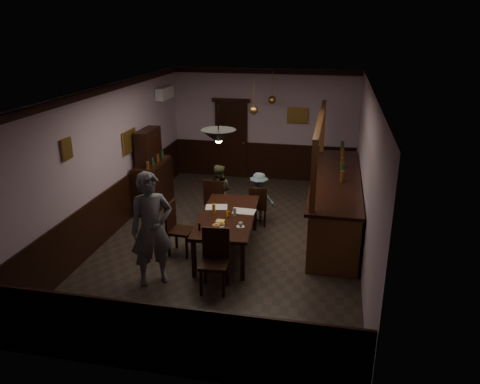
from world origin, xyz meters
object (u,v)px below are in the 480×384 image
(person_standing, at_px, (152,229))
(person_seated_right, at_px, (259,197))
(pendant_brass_mid, at_px, (254,110))
(sideboard, at_px, (152,177))
(dining_table, at_px, (227,218))
(pendant_brass_far, at_px, (272,100))
(bar_counter, at_px, (335,201))
(chair_side, at_px, (177,226))
(pendant_iron, at_px, (219,137))
(coffee_cup, at_px, (241,224))
(person_seated_left, at_px, (218,192))
(chair_far_left, at_px, (215,199))
(chair_far_right, at_px, (258,204))
(soda_can, at_px, (228,214))
(chair_near, at_px, (215,257))

(person_standing, bearing_deg, person_seated_right, 31.92)
(person_seated_right, relative_size, pendant_brass_mid, 1.36)
(sideboard, bearing_deg, dining_table, -40.06)
(person_seated_right, distance_m, pendant_brass_far, 2.87)
(bar_counter, xyz_separation_m, pendant_brass_far, (-1.69, 2.35, 1.69))
(chair_side, bearing_deg, pendant_iron, -115.43)
(person_standing, bearing_deg, sideboard, 77.80)
(person_standing, bearing_deg, coffee_cup, -1.42)
(dining_table, height_order, person_seated_left, person_seated_left)
(bar_counter, height_order, pendant_iron, pendant_iron)
(chair_far_left, bearing_deg, person_standing, 83.31)
(dining_table, bearing_deg, pendant_brass_far, 86.07)
(dining_table, xyz_separation_m, person_seated_right, (0.34, 1.58, -0.13))
(person_seated_left, xyz_separation_m, sideboard, (-1.68, 0.37, 0.12))
(person_seated_left, relative_size, pendant_brass_far, 1.54)
(chair_far_right, height_order, person_standing, person_standing)
(sideboard, relative_size, bar_counter, 0.44)
(dining_table, bearing_deg, bar_counter, 37.68)
(chair_side, distance_m, bar_counter, 3.37)
(person_seated_right, height_order, bar_counter, bar_counter)
(dining_table, bearing_deg, chair_far_left, 114.12)
(person_seated_left, height_order, bar_counter, bar_counter)
(person_seated_right, xyz_separation_m, soda_can, (-0.30, -1.68, 0.26))
(chair_side, bearing_deg, pendant_brass_mid, -16.85)
(person_seated_right, distance_m, sideboard, 2.61)
(person_seated_left, height_order, coffee_cup, person_seated_left)
(pendant_iron, bearing_deg, coffee_cup, 46.82)
(person_standing, distance_m, bar_counter, 4.08)
(chair_side, height_order, person_seated_left, person_seated_left)
(chair_far_right, height_order, pendant_brass_mid, pendant_brass_mid)
(person_standing, xyz_separation_m, soda_can, (0.99, 1.22, -0.15))
(sideboard, height_order, pendant_iron, pendant_iron)
(chair_far_left, relative_size, chair_side, 1.02)
(chair_far_left, xyz_separation_m, bar_counter, (2.51, 0.28, 0.05))
(pendant_brass_mid, bearing_deg, chair_far_left, -118.43)
(chair_far_right, bearing_deg, soda_can, 69.78)
(person_seated_left, height_order, pendant_brass_mid, pendant_brass_mid)
(pendant_brass_mid, bearing_deg, person_seated_left, -126.28)
(person_seated_right, bearing_deg, pendant_brass_mid, -61.96)
(chair_far_left, bearing_deg, dining_table, 116.46)
(person_seated_left, distance_m, bar_counter, 2.52)
(person_seated_right, height_order, pendant_iron, pendant_iron)
(pendant_brass_mid, xyz_separation_m, pendant_brass_far, (0.20, 1.49, 0.00))
(bar_counter, bearing_deg, person_seated_left, 179.97)
(chair_near, distance_m, coffee_cup, 0.90)
(bar_counter, bearing_deg, person_standing, -135.79)
(person_standing, relative_size, coffee_cup, 24.12)
(chair_near, height_order, person_seated_left, person_seated_left)
(bar_counter, height_order, pendant_brass_mid, pendant_brass_mid)
(chair_far_right, height_order, chair_side, chair_side)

